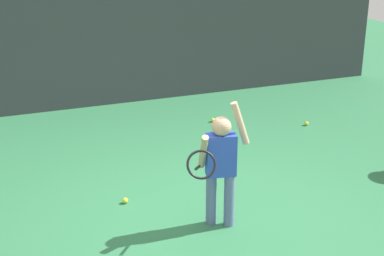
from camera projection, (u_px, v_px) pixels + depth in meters
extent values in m
plane|color=#2D7247|center=(205.00, 216.00, 6.21)|extent=(20.00, 20.00, 0.00)
cylinder|color=slate|center=(211.00, 199.00, 5.96)|extent=(0.11, 0.11, 0.58)
cylinder|color=slate|center=(229.00, 200.00, 5.93)|extent=(0.11, 0.11, 0.58)
cube|color=blue|center=(221.00, 155.00, 5.77)|extent=(0.33, 0.23, 0.44)
sphere|color=tan|center=(222.00, 126.00, 5.67)|extent=(0.20, 0.20, 0.20)
cylinder|color=tan|center=(240.00, 123.00, 5.71)|extent=(0.22, 0.11, 0.46)
cylinder|color=tan|center=(203.00, 152.00, 5.66)|extent=(0.13, 0.30, 0.43)
cylinder|color=black|center=(198.00, 168.00, 5.58)|extent=(0.08, 0.24, 0.15)
torus|color=black|center=(201.00, 165.00, 5.33)|extent=(0.31, 0.22, 0.26)
sphere|color=#CCE033|center=(213.00, 120.00, 9.07)|extent=(0.07, 0.07, 0.07)
sphere|color=#CCE033|center=(213.00, 195.00, 6.62)|extent=(0.07, 0.07, 0.07)
sphere|color=#CCE033|center=(125.00, 201.00, 6.48)|extent=(0.07, 0.07, 0.07)
sphere|color=#CCE033|center=(307.00, 123.00, 8.91)|extent=(0.07, 0.07, 0.07)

